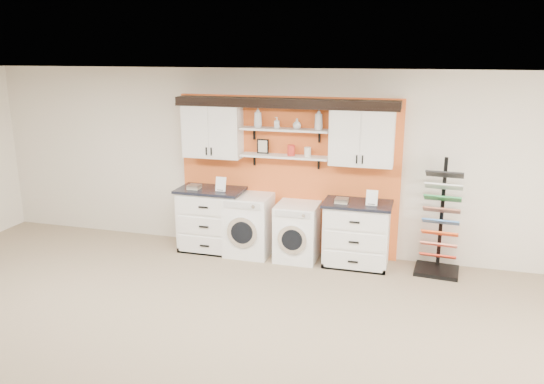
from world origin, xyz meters
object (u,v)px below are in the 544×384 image
(sample_rack, at_px, (439,237))
(dryer, at_px, (297,231))
(washer, at_px, (249,225))
(base_cabinet_right, at_px, (357,234))
(base_cabinet_left, at_px, (212,219))

(sample_rack, bearing_deg, dryer, -174.17)
(washer, distance_m, dryer, 0.76)
(base_cabinet_right, relative_size, sample_rack, 0.60)
(base_cabinet_right, distance_m, sample_rack, 1.15)
(base_cabinet_left, height_order, base_cabinet_right, base_cabinet_left)
(washer, xyz_separation_m, sample_rack, (2.79, 0.04, 0.06))
(base_cabinet_right, relative_size, washer, 1.04)
(base_cabinet_right, height_order, dryer, base_cabinet_right)
(washer, height_order, dryer, washer)
(base_cabinet_right, relative_size, dryer, 1.14)
(sample_rack, bearing_deg, base_cabinet_left, -174.66)
(base_cabinet_left, bearing_deg, washer, -0.31)
(base_cabinet_left, height_order, sample_rack, sample_rack)
(base_cabinet_left, relative_size, washer, 1.09)
(base_cabinet_right, bearing_deg, sample_rack, 1.74)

